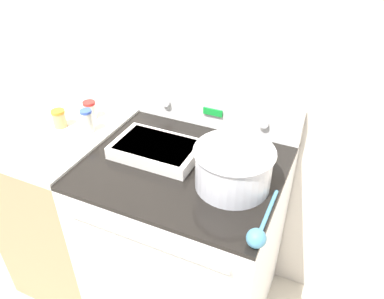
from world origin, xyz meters
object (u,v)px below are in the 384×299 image
casserole_dish (156,149)px  spice_jar_red_cap (90,110)px  ladle (258,234)px  mixing_bowl (234,166)px  spice_jar_blue_cap (87,121)px  spice_jar_orange_cap (59,118)px

casserole_dish → spice_jar_red_cap: size_ratio=4.05×
casserole_dish → ladle: size_ratio=1.17×
casserole_dish → mixing_bowl: bearing=-8.9°
spice_jar_blue_cap → spice_jar_orange_cap: bearing=-173.3°
spice_jar_red_cap → spice_jar_orange_cap: size_ratio=1.04×
spice_jar_blue_cap → spice_jar_red_cap: spice_jar_blue_cap is taller
ladle → spice_jar_blue_cap: 0.91m
mixing_bowl → casserole_dish: 0.36m
mixing_bowl → spice_jar_blue_cap: mixing_bowl is taller
casserole_dish → ladle: (0.51, -0.27, -0.00)m
spice_jar_red_cap → spice_jar_orange_cap: (-0.08, -0.12, -0.00)m
spice_jar_blue_cap → spice_jar_red_cap: bearing=122.2°
ladle → spice_jar_orange_cap: 1.04m
spice_jar_blue_cap → mixing_bowl: bearing=-5.9°
spice_jar_red_cap → spice_jar_orange_cap: 0.14m
mixing_bowl → spice_jar_blue_cap: (-0.70, 0.07, -0.02)m
mixing_bowl → spice_jar_blue_cap: size_ratio=2.72×
spice_jar_orange_cap → mixing_bowl: bearing=-3.7°
spice_jar_red_cap → casserole_dish: bearing=-16.0°
spice_jar_red_cap → mixing_bowl: bearing=-12.8°
ladle → mixing_bowl: bearing=126.2°
spice_jar_orange_cap → spice_jar_red_cap: bearing=56.3°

